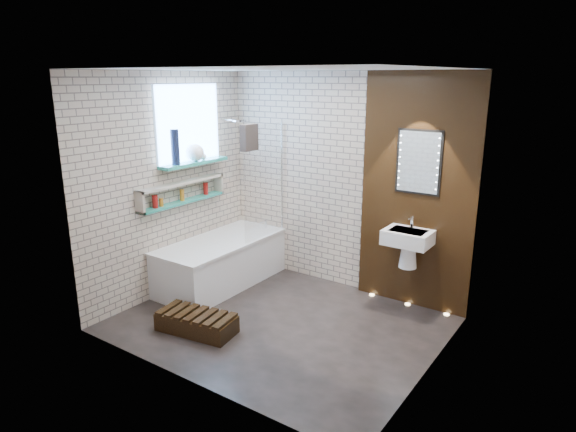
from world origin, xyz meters
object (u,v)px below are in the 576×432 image
Objects in this scene: bathtub at (221,262)px; led_mirror at (419,162)px; bath_screen at (264,182)px; walnut_step at (197,323)px; washbasin at (408,242)px.

bathtub is 2.68m from led_mirror.
bathtub is 1.14m from bath_screen.
led_mirror reaches higher than bath_screen.
bathtub is 2.15× the size of walnut_step.
walnut_step is at bearing -60.02° from bathtub.
walnut_step is (0.27, -1.52, -1.19)m from bath_screen.
bathtub is at bearing -128.90° from bath_screen.
bath_screen is at bearing -174.22° from washbasin.
bath_screen is 1.89m from led_mirror.
bath_screen is at bearing 51.10° from bathtub.
led_mirror is 2.88m from walnut_step.
washbasin is 0.88m from led_mirror.
bath_screen is 2.41× the size of washbasin.
washbasin is 0.83× the size of led_mirror.
led_mirror is at bearing 10.66° from bath_screen.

